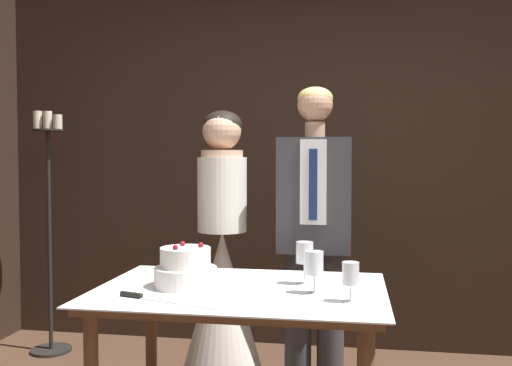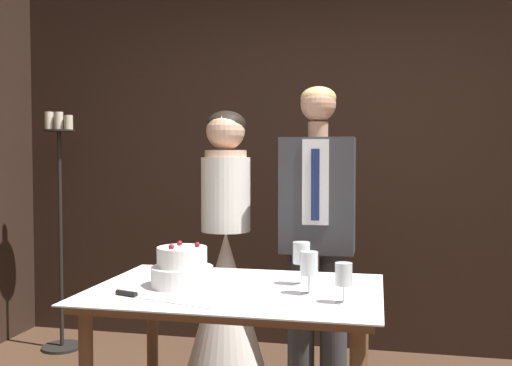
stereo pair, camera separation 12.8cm
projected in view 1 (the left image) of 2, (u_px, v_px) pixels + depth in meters
The scene contains 10 objects.
wall_back at pixel (315, 149), 4.13m from camera, with size 4.86×0.12×2.85m, color black.
cake_table at pixel (241, 312), 2.42m from camera, with size 1.22×0.84×0.80m.
tiered_cake at pixel (185, 269), 2.44m from camera, with size 0.27×0.27×0.19m.
cake_knife at pixel (150, 298), 2.22m from camera, with size 0.44×0.15×0.02m.
wine_glass_near at pixel (305, 255), 2.49m from camera, with size 0.08×0.08×0.19m.
wine_glass_middle at pixel (314, 265), 2.32m from camera, with size 0.07×0.07×0.18m.
wine_glass_far at pixel (351, 275), 2.18m from camera, with size 0.07×0.07×0.16m.
bride at pixel (222, 290), 3.25m from camera, with size 0.54×0.54×1.63m.
groom at pixel (314, 229), 3.15m from camera, with size 0.40×0.25×1.75m.
candle_stand at pixel (49, 232), 3.97m from camera, with size 0.28×0.28×1.68m.
Camera 1 is at (0.26, -2.01, 1.36)m, focal length 40.00 mm.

